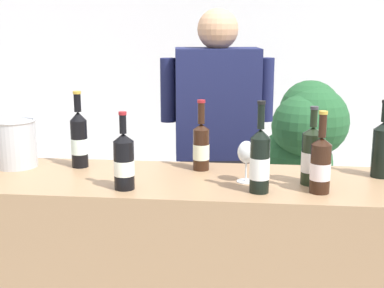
{
  "coord_description": "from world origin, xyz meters",
  "views": [
    {
      "loc": [
        0.18,
        -2.13,
        1.58
      ],
      "look_at": [
        -0.05,
        0.0,
        1.09
      ],
      "focal_mm": 50.25,
      "sensor_mm": 36.0,
      "label": 1
    }
  ],
  "objects_px": {
    "person_server": "(216,168)",
    "potted_shrub": "(303,146)",
    "wine_bottle_0": "(312,156)",
    "wine_bottle_1": "(201,146)",
    "wine_bottle_6": "(382,148)",
    "wine_glass": "(246,154)",
    "ice_bucket": "(15,143)",
    "wine_bottle_2": "(79,139)",
    "wine_bottle_4": "(260,161)",
    "wine_bottle_3": "(124,161)",
    "wine_bottle_5": "(321,165)"
  },
  "relations": [
    {
      "from": "wine_bottle_0",
      "to": "person_server",
      "type": "relative_size",
      "value": 0.19
    },
    {
      "from": "wine_bottle_2",
      "to": "wine_bottle_3",
      "type": "xyz_separation_m",
      "value": [
        0.27,
        -0.3,
        -0.02
      ]
    },
    {
      "from": "wine_bottle_6",
      "to": "wine_glass",
      "type": "relative_size",
      "value": 1.91
    },
    {
      "from": "wine_bottle_1",
      "to": "ice_bucket",
      "type": "bearing_deg",
      "value": -177.44
    },
    {
      "from": "wine_bottle_6",
      "to": "wine_bottle_0",
      "type": "bearing_deg",
      "value": -155.63
    },
    {
      "from": "wine_bottle_0",
      "to": "wine_bottle_3",
      "type": "bearing_deg",
      "value": -168.93
    },
    {
      "from": "wine_bottle_2",
      "to": "wine_bottle_1",
      "type": "bearing_deg",
      "value": 1.0
    },
    {
      "from": "potted_shrub",
      "to": "wine_bottle_4",
      "type": "bearing_deg",
      "value": -101.66
    },
    {
      "from": "wine_glass",
      "to": "person_server",
      "type": "bearing_deg",
      "value": 103.29
    },
    {
      "from": "wine_bottle_2",
      "to": "ice_bucket",
      "type": "xyz_separation_m",
      "value": [
        -0.29,
        -0.03,
        -0.02
      ]
    },
    {
      "from": "person_server",
      "to": "wine_glass",
      "type": "bearing_deg",
      "value": -76.71
    },
    {
      "from": "person_server",
      "to": "potted_shrub",
      "type": "relative_size",
      "value": 1.37
    },
    {
      "from": "wine_bottle_2",
      "to": "ice_bucket",
      "type": "relative_size",
      "value": 1.58
    },
    {
      "from": "ice_bucket",
      "to": "potted_shrub",
      "type": "relative_size",
      "value": 0.18
    },
    {
      "from": "wine_bottle_2",
      "to": "wine_bottle_0",
      "type": "bearing_deg",
      "value": -8.86
    },
    {
      "from": "wine_bottle_3",
      "to": "wine_glass",
      "type": "distance_m",
      "value": 0.49
    },
    {
      "from": "wine_bottle_6",
      "to": "wine_glass",
      "type": "height_order",
      "value": "wine_bottle_6"
    },
    {
      "from": "wine_bottle_1",
      "to": "wine_bottle_6",
      "type": "distance_m",
      "value": 0.76
    },
    {
      "from": "wine_bottle_0",
      "to": "potted_shrub",
      "type": "distance_m",
      "value": 1.43
    },
    {
      "from": "wine_bottle_4",
      "to": "person_server",
      "type": "distance_m",
      "value": 0.89
    },
    {
      "from": "wine_bottle_6",
      "to": "ice_bucket",
      "type": "bearing_deg",
      "value": -179.7
    },
    {
      "from": "wine_bottle_1",
      "to": "wine_glass",
      "type": "xyz_separation_m",
      "value": [
        0.2,
        -0.17,
        0.01
      ]
    },
    {
      "from": "wine_bottle_6",
      "to": "potted_shrub",
      "type": "xyz_separation_m",
      "value": [
        -0.2,
        1.26,
        -0.29
      ]
    },
    {
      "from": "wine_bottle_2",
      "to": "wine_bottle_6",
      "type": "height_order",
      "value": "wine_bottle_2"
    },
    {
      "from": "wine_bottle_0",
      "to": "potted_shrub",
      "type": "bearing_deg",
      "value": 85.67
    },
    {
      "from": "wine_bottle_1",
      "to": "wine_bottle_5",
      "type": "distance_m",
      "value": 0.55
    },
    {
      "from": "wine_bottle_4",
      "to": "wine_glass",
      "type": "xyz_separation_m",
      "value": [
        -0.05,
        0.13,
        -0.01
      ]
    },
    {
      "from": "potted_shrub",
      "to": "wine_bottle_0",
      "type": "bearing_deg",
      "value": -94.33
    },
    {
      "from": "wine_bottle_0",
      "to": "wine_bottle_6",
      "type": "relative_size",
      "value": 0.97
    },
    {
      "from": "wine_bottle_4",
      "to": "wine_bottle_1",
      "type": "bearing_deg",
      "value": 130.38
    },
    {
      "from": "wine_bottle_2",
      "to": "person_server",
      "type": "height_order",
      "value": "person_server"
    },
    {
      "from": "wine_bottle_0",
      "to": "wine_bottle_1",
      "type": "height_order",
      "value": "wine_bottle_0"
    },
    {
      "from": "wine_bottle_6",
      "to": "wine_bottle_1",
      "type": "bearing_deg",
      "value": 177.83
    },
    {
      "from": "wine_bottle_2",
      "to": "wine_bottle_6",
      "type": "relative_size",
      "value": 1.05
    },
    {
      "from": "wine_bottle_2",
      "to": "potted_shrub",
      "type": "xyz_separation_m",
      "value": [
        1.11,
        1.24,
        -0.29
      ]
    },
    {
      "from": "wine_glass",
      "to": "person_server",
      "type": "relative_size",
      "value": 0.1
    },
    {
      "from": "person_server",
      "to": "potted_shrub",
      "type": "height_order",
      "value": "person_server"
    },
    {
      "from": "wine_bottle_0",
      "to": "person_server",
      "type": "bearing_deg",
      "value": 121.51
    },
    {
      "from": "wine_bottle_5",
      "to": "potted_shrub",
      "type": "relative_size",
      "value": 0.26
    },
    {
      "from": "person_server",
      "to": "potted_shrub",
      "type": "distance_m",
      "value": 0.88
    },
    {
      "from": "wine_bottle_0",
      "to": "wine_bottle_3",
      "type": "height_order",
      "value": "wine_bottle_0"
    },
    {
      "from": "wine_bottle_3",
      "to": "wine_glass",
      "type": "xyz_separation_m",
      "value": [
        0.47,
        0.15,
        0.01
      ]
    },
    {
      "from": "person_server",
      "to": "wine_bottle_3",
      "type": "bearing_deg",
      "value": -110.29
    },
    {
      "from": "wine_bottle_1",
      "to": "person_server",
      "type": "relative_size",
      "value": 0.19
    },
    {
      "from": "wine_bottle_0",
      "to": "wine_bottle_6",
      "type": "xyz_separation_m",
      "value": [
        0.3,
        0.14,
        0.01
      ]
    },
    {
      "from": "wine_bottle_4",
      "to": "ice_bucket",
      "type": "xyz_separation_m",
      "value": [
        -1.09,
        0.26,
        -0.01
      ]
    },
    {
      "from": "wine_bottle_6",
      "to": "wine_bottle_3",
      "type": "bearing_deg",
      "value": -164.83
    },
    {
      "from": "wine_bottle_5",
      "to": "potted_shrub",
      "type": "height_order",
      "value": "wine_bottle_5"
    },
    {
      "from": "wine_bottle_1",
      "to": "wine_bottle_2",
      "type": "distance_m",
      "value": 0.55
    },
    {
      "from": "ice_bucket",
      "to": "potted_shrub",
      "type": "distance_m",
      "value": 1.91
    }
  ]
}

